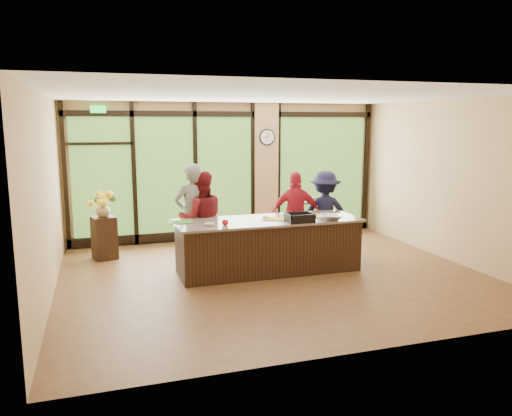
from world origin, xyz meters
TOP-DOWN VIEW (x-y plane):
  - floor at (0.00, 0.00)m, footprint 7.00×7.00m
  - ceiling at (0.00, 0.00)m, footprint 7.00×7.00m
  - back_wall at (0.00, 3.00)m, footprint 7.00×0.00m
  - left_wall at (-3.50, 0.00)m, footprint 0.00×6.00m
  - right_wall at (3.50, 0.00)m, footprint 0.00×6.00m
  - window_wall at (0.16, 2.95)m, footprint 6.90×0.12m
  - island_base at (0.00, 0.30)m, footprint 3.10×1.00m
  - countertop at (0.00, 0.30)m, footprint 3.20×1.10m
  - wall_clock at (0.85, 2.87)m, footprint 0.36×0.04m
  - cook_left at (-1.19, 1.00)m, footprint 0.76×0.57m
  - cook_midleft at (-1.03, 1.01)m, footprint 0.88×0.70m
  - cook_midright at (0.83, 1.07)m, footprint 1.04×0.68m
  - cook_right at (1.45, 1.09)m, footprint 1.19×0.90m
  - roasting_pan at (0.43, -0.07)m, footprint 0.45×0.36m
  - mixing_bowl at (1.02, -0.07)m, footprint 0.44×0.44m
  - cutting_board_left at (-1.50, 0.51)m, footprint 0.46×0.38m
  - cutting_board_center at (0.11, 0.28)m, footprint 0.49×0.43m
  - cutting_board_right at (0.80, 0.32)m, footprint 0.50×0.41m
  - prep_bowl_near at (-1.09, 0.08)m, footprint 0.17×0.17m
  - prep_bowl_mid at (-0.02, 0.38)m, footprint 0.16×0.16m
  - prep_bowl_far at (0.42, 0.56)m, footprint 0.15×0.15m
  - red_ramekin at (-0.83, 0.04)m, footprint 0.13×0.13m
  - flower_stand at (-2.71, 2.00)m, footprint 0.50×0.50m
  - flower_vase at (-2.71, 2.00)m, footprint 0.31×0.31m
  - bar_cart at (1.67, 2.24)m, footprint 0.76×0.52m

SIDE VIEW (x-z plane):
  - floor at x=0.00m, z-range 0.00..0.00m
  - flower_stand at x=-2.71m, z-range 0.00..0.82m
  - island_base at x=0.00m, z-range 0.00..0.88m
  - bar_cart at x=1.67m, z-range 0.09..1.05m
  - cook_right at x=1.45m, z-range 0.00..1.64m
  - cook_midright at x=0.83m, z-range 0.00..1.65m
  - cook_midleft at x=-1.03m, z-range 0.00..1.72m
  - countertop at x=0.00m, z-range 0.88..0.92m
  - cutting_board_center at x=0.11m, z-range 0.92..0.93m
  - cutting_board_left at x=-1.50m, z-range 0.92..0.93m
  - cutting_board_right at x=0.80m, z-range 0.92..0.93m
  - cook_left at x=-1.19m, z-range 0.00..1.86m
  - prep_bowl_far at x=0.42m, z-range 0.92..0.95m
  - prep_bowl_mid at x=-0.02m, z-range 0.92..0.96m
  - prep_bowl_near at x=-1.09m, z-range 0.92..0.97m
  - roasting_pan at x=0.43m, z-range 0.92..1.00m
  - flower_vase at x=-2.71m, z-range 0.82..1.11m
  - red_ramekin at x=-0.83m, z-range 0.92..1.01m
  - mixing_bowl at x=1.02m, z-range 0.92..1.01m
  - window_wall at x=0.16m, z-range -0.11..2.89m
  - back_wall at x=0.00m, z-range -2.00..5.00m
  - left_wall at x=-3.50m, z-range -1.50..4.50m
  - right_wall at x=3.50m, z-range -1.50..4.50m
  - wall_clock at x=0.85m, z-range 2.07..2.43m
  - ceiling at x=0.00m, z-range 3.00..3.00m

